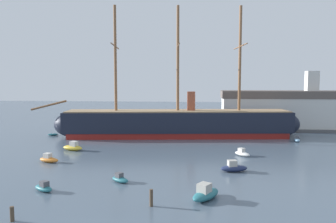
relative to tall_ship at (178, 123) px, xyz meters
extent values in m
cube|color=maroon|center=(0.00, 0.00, -2.81)|extent=(53.92, 14.35, 1.39)
cube|color=black|center=(0.00, 0.00, 0.37)|extent=(56.17, 14.95, 4.96)
ellipsoid|color=black|center=(-25.38, -3.07, -0.33)|extent=(10.83, 8.65, 6.35)
ellipsoid|color=black|center=(25.38, 3.07, -0.33)|extent=(10.83, 8.65, 6.35)
cube|color=#9E7F5B|center=(0.00, 0.00, 3.00)|extent=(54.99, 14.15, 0.30)
cylinder|color=brown|center=(-15.17, -1.83, 15.75)|extent=(0.69, 0.69, 25.80)
cylinder|color=brown|center=(-15.17, -1.83, 18.85)|extent=(1.88, 13.27, 0.28)
cylinder|color=brown|center=(0.00, 0.00, 15.75)|extent=(0.69, 0.69, 25.80)
cylinder|color=brown|center=(0.00, 0.00, 18.85)|extent=(1.88, 13.27, 0.28)
cylinder|color=brown|center=(15.17, 1.83, 15.75)|extent=(0.69, 0.69, 25.80)
cylinder|color=brown|center=(15.17, 1.83, 18.85)|extent=(1.88, 13.27, 0.28)
cylinder|color=brown|center=(-31.57, -3.82, 4.46)|extent=(8.78, 1.55, 2.64)
cylinder|color=#9E4C33|center=(3.31, 0.40, 5.33)|extent=(1.98, 1.98, 4.96)
ellipsoid|color=#236670|center=(-13.88, -42.96, -3.13)|extent=(3.37, 2.81, 0.74)
cube|color=#4C4C51|center=(-13.70, -43.08, -2.54)|extent=(1.27, 1.24, 0.74)
ellipsoid|color=#236670|center=(6.44, -43.88, -2.95)|extent=(4.18, 5.06, 1.11)
cube|color=#B2ADA3|center=(6.27, -44.16, -2.07)|extent=(1.85, 1.91, 1.11)
ellipsoid|color=#236670|center=(-5.17, -38.33, -3.15)|extent=(3.20, 2.87, 0.71)
cube|color=#4C4C51|center=(-5.33, -38.21, -2.58)|extent=(1.24, 1.22, 0.71)
ellipsoid|color=orange|center=(-20.02, -28.53, -3.07)|extent=(4.02, 2.55, 0.87)
cube|color=beige|center=(-20.27, -28.46, -2.37)|extent=(1.38, 1.29, 0.87)
ellipsoid|color=#1E284C|center=(10.91, -31.29, -3.01)|extent=(4.48, 2.63, 0.98)
cube|color=#B2ADA3|center=(10.62, -31.35, -2.23)|extent=(1.50, 1.39, 0.98)
ellipsoid|color=gold|center=(-19.79, -18.54, -2.99)|extent=(4.75, 3.03, 1.03)
cube|color=beige|center=(-19.50, -18.63, -2.17)|extent=(1.63, 1.53, 1.03)
ellipsoid|color=silver|center=(13.49, -20.26, -3.10)|extent=(3.30, 3.56, 0.80)
cube|color=beige|center=(13.34, -20.08, -2.46)|extent=(1.39, 1.40, 0.80)
ellipsoid|color=#236670|center=(-31.79, -1.48, -3.20)|extent=(2.79, 1.76, 0.61)
cube|color=#B2ADA3|center=(-31.79, -1.48, -2.97)|extent=(0.48, 0.99, 0.09)
ellipsoid|color=#7FB2D6|center=(27.84, -3.84, -3.14)|extent=(1.98, 3.29, 0.72)
cube|color=#4C4C51|center=(27.89, -3.64, -2.57)|extent=(1.03, 1.11, 0.72)
ellipsoid|color=orange|center=(-3.15, 10.88, -3.00)|extent=(4.55, 4.05, 1.01)
cube|color=beige|center=(-3.39, 11.06, -2.19)|extent=(1.76, 1.73, 1.01)
cylinder|color=#4C3D2D|center=(0.42, -46.70, -2.54)|extent=(0.40, 0.40, 1.93)
cylinder|color=#4C3D2D|center=(-12.66, -52.00, -2.75)|extent=(0.41, 0.41, 1.50)
cube|color=#565659|center=(32.19, 16.10, -3.10)|extent=(44.37, 12.59, 0.80)
cube|color=silver|center=(32.19, 16.10, 1.41)|extent=(40.33, 10.49, 8.23)
cube|color=#5B514C|center=(32.19, 16.10, 6.59)|extent=(41.14, 10.70, 2.14)
cube|color=silver|center=(36.96, 16.10, 10.45)|extent=(3.20, 3.20, 5.58)
camera|label=1|loc=(5.84, -82.02, 10.27)|focal=35.55mm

